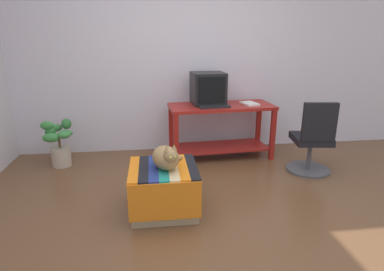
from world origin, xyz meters
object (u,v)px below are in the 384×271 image
at_px(ottoman_with_blanket, 164,189).
at_px(office_chair, 313,142).
at_px(desk, 221,122).
at_px(cat, 166,157).
at_px(tv_monitor, 208,89).
at_px(book, 250,104).
at_px(potted_plant, 59,144).
at_px(keyboard, 214,106).

relative_size(ottoman_with_blanket, office_chair, 0.70).
xyz_separation_m(desk, cat, (-0.79, -1.39, 0.07)).
xyz_separation_m(tv_monitor, office_chair, (1.13, -0.76, -0.54)).
bearing_deg(ottoman_with_blanket, desk, 58.62).
distance_m(book, office_chair, 0.95).
bearing_deg(tv_monitor, potted_plant, -179.23).
relative_size(desk, tv_monitor, 3.12).
bearing_deg(book, potted_plant, 167.74).
xyz_separation_m(keyboard, ottoman_with_blanket, (-0.70, -1.22, -0.51)).
bearing_deg(potted_plant, keyboard, -1.83).
bearing_deg(potted_plant, cat, -45.56).
distance_m(potted_plant, office_chair, 3.12).
bearing_deg(cat, book, 31.74).
bearing_deg(keyboard, cat, -125.42).
bearing_deg(ottoman_with_blanket, tv_monitor, 65.36).
xyz_separation_m(desk, ottoman_with_blanket, (-0.83, -1.35, -0.26)).
height_order(keyboard, book, same).
height_order(desk, cat, desk).
xyz_separation_m(tv_monitor, keyboard, (0.04, -0.22, -0.19)).
relative_size(book, ottoman_with_blanket, 0.40).
xyz_separation_m(desk, tv_monitor, (-0.17, 0.08, 0.44)).
relative_size(tv_monitor, potted_plant, 0.75).
xyz_separation_m(keyboard, office_chair, (1.09, -0.54, -0.35)).
bearing_deg(ottoman_with_blanket, office_chair, 20.66).
bearing_deg(potted_plant, book, 1.35).
distance_m(tv_monitor, office_chair, 1.47).
bearing_deg(ottoman_with_blanket, potted_plant, 134.62).
xyz_separation_m(keyboard, potted_plant, (-1.97, 0.06, -0.45)).
bearing_deg(office_chair, ottoman_with_blanket, 28.00).
bearing_deg(ottoman_with_blanket, cat, -52.38).
height_order(desk, book, book).
height_order(desk, tv_monitor, tv_monitor).
height_order(tv_monitor, potted_plant, tv_monitor).
distance_m(desk, office_chair, 1.19).
distance_m(tv_monitor, ottoman_with_blanket, 1.73).
relative_size(desk, office_chair, 1.58).
distance_m(ottoman_with_blanket, potted_plant, 1.80).
bearing_deg(potted_plant, office_chair, -11.14).
bearing_deg(book, desk, 163.86).
xyz_separation_m(cat, office_chair, (1.76, 0.72, -0.17)).
height_order(desk, ottoman_with_blanket, desk).
xyz_separation_m(keyboard, cat, (-0.67, -1.25, -0.18)).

